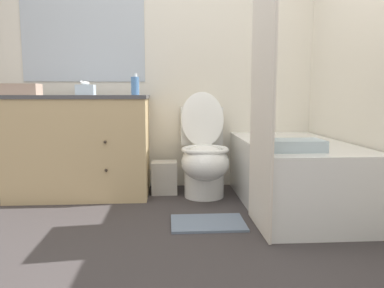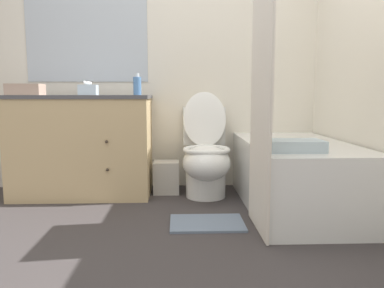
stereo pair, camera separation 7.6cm
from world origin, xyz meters
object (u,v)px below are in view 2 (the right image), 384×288
(toilet, at_px, (206,157))
(wastebasket, at_px, (166,177))
(sink_faucet, at_px, (87,91))
(hand_towel_folded, at_px, (25,89))
(bath_towel_folded, at_px, (295,146))
(soap_dispenser, at_px, (137,85))
(bath_mat, at_px, (207,223))
(bathtub, at_px, (295,175))
(vanity_cabinet, at_px, (83,144))
(tissue_box, at_px, (88,90))

(toilet, relative_size, wastebasket, 3.15)
(sink_faucet, bearing_deg, hand_towel_folded, -138.45)
(wastebasket, xyz_separation_m, bath_towel_folded, (0.84, -0.91, 0.40))
(toilet, distance_m, soap_dispenser, 0.83)
(wastebasket, height_order, bath_mat, wastebasket)
(bathtub, relative_size, bath_mat, 2.93)
(wastebasket, relative_size, bath_towel_folded, 0.82)
(bath_mat, bearing_deg, sink_faucet, 134.85)
(vanity_cabinet, bearing_deg, hand_towel_folded, -159.97)
(wastebasket, bearing_deg, bath_mat, -70.15)
(vanity_cabinet, height_order, sink_faucet, sink_faucet)
(bath_mat, bearing_deg, tissue_box, 139.88)
(hand_towel_folded, distance_m, bath_mat, 1.78)
(vanity_cabinet, xyz_separation_m, bath_mat, (1.00, -0.79, -0.43))
(bathtub, bearing_deg, bath_mat, -152.87)
(toilet, height_order, bath_towel_folded, toilet)
(sink_faucet, xyz_separation_m, bathtub, (1.69, -0.64, -0.63))
(toilet, height_order, soap_dispenser, soap_dispenser)
(bathtub, distance_m, tissue_box, 1.81)
(wastebasket, bearing_deg, bath_towel_folded, -47.28)
(tissue_box, height_order, bath_mat, tissue_box)
(sink_faucet, bearing_deg, tissue_box, -74.29)
(sink_faucet, relative_size, wastebasket, 0.51)
(vanity_cabinet, distance_m, bath_towel_folded, 1.78)
(wastebasket, bearing_deg, soap_dispenser, -173.64)
(vanity_cabinet, relative_size, bathtub, 0.80)
(toilet, relative_size, hand_towel_folded, 3.30)
(toilet, distance_m, tissue_box, 1.13)
(bath_towel_folded, bearing_deg, bathtub, 71.05)
(wastebasket, distance_m, tissue_box, 0.99)
(toilet, relative_size, tissue_box, 5.92)
(bath_mat, bearing_deg, hand_towel_folded, 155.14)
(hand_towel_folded, bearing_deg, bathtub, -7.86)
(vanity_cabinet, xyz_separation_m, soap_dispenser, (0.47, -0.01, 0.50))
(vanity_cabinet, distance_m, bathtub, 1.76)
(vanity_cabinet, height_order, hand_towel_folded, hand_towel_folded)
(bathtub, bearing_deg, bath_towel_folded, -108.95)
(sink_faucet, distance_m, bathtub, 1.92)
(hand_towel_folded, xyz_separation_m, bath_towel_folded, (1.94, -0.74, -0.36))
(soap_dispenser, relative_size, hand_towel_folded, 0.67)
(toilet, bearing_deg, soap_dispenser, 172.17)
(toilet, height_order, wastebasket, toilet)
(sink_faucet, xyz_separation_m, wastebasket, (0.70, -0.19, -0.75))
(toilet, bearing_deg, tissue_box, 175.20)
(soap_dispenser, bearing_deg, toilet, -7.83)
(hand_towel_folded, bearing_deg, vanity_cabinet, 20.03)
(tissue_box, bearing_deg, soap_dispenser, -0.52)
(toilet, height_order, bathtub, toilet)
(sink_faucet, distance_m, hand_towel_folded, 0.53)
(toilet, relative_size, soap_dispenser, 4.92)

